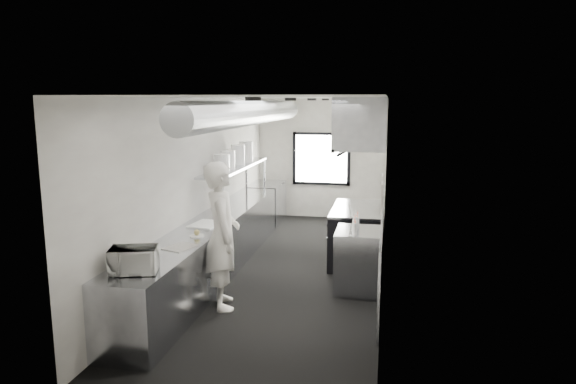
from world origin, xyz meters
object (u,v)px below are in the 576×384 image
at_px(plate_stack_d, 246,152).
at_px(plate_stack_b, 228,160).
at_px(pass_shelf, 236,168).
at_px(squeeze_bottle_c, 355,223).
at_px(squeeze_bottle_d, 357,223).
at_px(plate_stack_a, 222,163).
at_px(squeeze_bottle_a, 355,229).
at_px(deli_tub_b, 142,252).
at_px(plate_stack_c, 238,155).
at_px(cutting_board, 206,224).
at_px(prep_counter, 213,248).
at_px(squeeze_bottle_b, 354,227).
at_px(deli_tub_a, 141,257).
at_px(bottle_station, 358,260).
at_px(small_plate, 197,236).
at_px(range, 356,234).
at_px(squeeze_bottle_e, 357,219).
at_px(microwave, 134,260).
at_px(exhaust_hood, 362,123).
at_px(knife_block, 225,201).
at_px(far_work_table, 266,203).
at_px(line_cook, 222,235).

bearing_deg(plate_stack_d, plate_stack_b, -91.44).
height_order(pass_shelf, plate_stack_d, plate_stack_d).
relative_size(squeeze_bottle_c, squeeze_bottle_d, 1.15).
distance_m(plate_stack_a, squeeze_bottle_a, 2.65).
bearing_deg(plate_stack_a, deli_tub_b, -93.71).
relative_size(plate_stack_d, squeeze_bottle_a, 2.32).
height_order(plate_stack_b, plate_stack_c, plate_stack_c).
height_order(pass_shelf, cutting_board, pass_shelf).
xyz_separation_m(prep_counter, squeeze_bottle_b, (2.25, -0.39, 0.54)).
relative_size(deli_tub_a, squeeze_bottle_a, 0.73).
bearing_deg(plate_stack_c, deli_tub_a, -90.75).
xyz_separation_m(bottle_station, small_plate, (-2.18, -0.77, 0.46)).
xyz_separation_m(cutting_board, squeeze_bottle_c, (2.23, 0.13, 0.09)).
height_order(range, deli_tub_b, deli_tub_b).
relative_size(small_plate, plate_stack_d, 0.50).
bearing_deg(squeeze_bottle_e, microwave, -130.51).
distance_m(pass_shelf, microwave, 4.07).
height_order(deli_tub_a, plate_stack_c, plate_stack_c).
xyz_separation_m(exhaust_hood, range, (-0.06, 0.00, -1.92)).
bearing_deg(deli_tub_a, squeeze_bottle_d, 40.47).
xyz_separation_m(knife_block, squeeze_bottle_d, (2.37, -1.07, -0.04)).
bearing_deg(squeeze_bottle_e, squeeze_bottle_c, -93.11).
bearing_deg(squeeze_bottle_c, squeeze_bottle_b, -89.04).
bearing_deg(deli_tub_a, plate_stack_a, 87.97).
bearing_deg(deli_tub_b, pass_shelf, 87.41).
bearing_deg(squeeze_bottle_e, squeeze_bottle_a, -89.88).
bearing_deg(squeeze_bottle_d, plate_stack_b, 153.74).
distance_m(cutting_board, plate_stack_c, 2.21).
xyz_separation_m(squeeze_bottle_b, squeeze_bottle_d, (0.02, 0.31, -0.01)).
height_order(prep_counter, squeeze_bottle_a, squeeze_bottle_a).
xyz_separation_m(range, plate_stack_b, (-2.24, -0.14, 1.26)).
bearing_deg(bottle_station, exhaust_hood, 92.18).
bearing_deg(exhaust_hood, small_plate, -134.38).
relative_size(knife_block, plate_stack_a, 0.81).
distance_m(pass_shelf, squeeze_bottle_e, 2.74).
xyz_separation_m(far_work_table, deli_tub_a, (-0.13, -5.83, 0.50)).
distance_m(bottle_station, plate_stack_b, 2.96).
xyz_separation_m(exhaust_hood, bottle_station, (0.05, -1.40, -1.94)).
height_order(cutting_board, squeeze_bottle_a, squeeze_bottle_a).
relative_size(squeeze_bottle_a, squeeze_bottle_c, 0.91).
bearing_deg(bottle_station, squeeze_bottle_e, 97.16).
height_order(microwave, deli_tub_a, microwave).
relative_size(knife_block, squeeze_bottle_c, 1.29).
bearing_deg(bottle_station, deli_tub_a, -141.53).
height_order(bottle_station, deli_tub_a, deli_tub_a).
relative_size(plate_stack_c, squeeze_bottle_a, 2.14).
xyz_separation_m(deli_tub_b, squeeze_bottle_d, (2.47, 1.88, 0.03)).
distance_m(range, squeeze_bottle_d, 1.38).
relative_size(far_work_table, plate_stack_b, 3.69).
xyz_separation_m(range, line_cook, (-1.64, -2.36, 0.52)).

